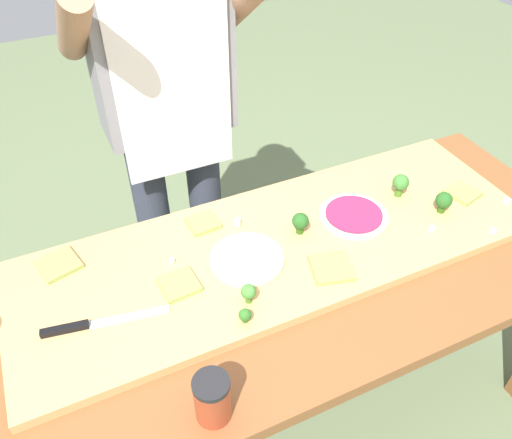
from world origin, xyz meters
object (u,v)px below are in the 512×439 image
(pizza_whole_cheese_artichoke, at_px, (247,258))
(sauce_jar, at_px, (212,398))
(prep_table, at_px, (289,297))
(cheese_crumble_e, at_px, (507,201))
(pizza_slice_near_left, at_px, (463,193))
(cheese_crumble_b, at_px, (432,229))
(pizza_slice_far_right, at_px, (332,267))
(chefs_knife, at_px, (88,325))
(broccoli_floret_center_right, at_px, (300,222))
(cheese_crumble_d, at_px, (237,222))
(cheese_crumble_a, at_px, (172,261))
(broccoli_floret_back_left, at_px, (401,183))
(pizza_whole_beet_magenta, at_px, (354,215))
(pizza_slice_far_left, at_px, (203,223))
(broccoli_floret_back_mid, at_px, (245,315))
(cook_center, at_px, (167,99))
(cheese_crumble_c, at_px, (493,231))
(pizza_slice_center, at_px, (59,264))
(broccoli_floret_front_left, at_px, (248,292))
(broccoli_floret_front_mid, at_px, (444,201))
(pizza_slice_near_right, at_px, (179,284))

(pizza_whole_cheese_artichoke, distance_m, sauce_jar, 0.43)
(prep_table, height_order, cheese_crumble_e, cheese_crumble_e)
(pizza_slice_near_left, xyz_separation_m, cheese_crumble_b, (-0.20, -0.09, 0.00))
(pizza_slice_far_right, bearing_deg, prep_table, 149.76)
(cheese_crumble_b, bearing_deg, chefs_knife, 175.51)
(broccoli_floret_center_right, bearing_deg, cheese_crumble_d, 143.69)
(pizza_whole_cheese_artichoke, distance_m, cheese_crumble_a, 0.20)
(prep_table, xyz_separation_m, cheese_crumble_a, (-0.28, 0.15, 0.13))
(pizza_whole_cheese_artichoke, relative_size, broccoli_floret_back_left, 2.69)
(pizza_whole_beet_magenta, bearing_deg, cheese_crumble_e, -16.64)
(pizza_slice_far_left, xyz_separation_m, cheese_crumble_b, (0.58, -0.30, 0.00))
(broccoli_floret_back_mid, height_order, cook_center, cook_center)
(cheese_crumble_c, height_order, cook_center, cook_center)
(pizza_slice_center, bearing_deg, pizza_slice_near_left, -10.22)
(pizza_slice_near_left, relative_size, cook_center, 0.05)
(broccoli_floret_center_right, xyz_separation_m, cheese_crumble_c, (0.50, -0.23, -0.03))
(broccoli_floret_front_left, distance_m, cheese_crumble_b, 0.58)
(prep_table, relative_size, pizza_slice_center, 18.50)
(pizza_whole_beet_magenta, distance_m, broccoli_floret_back_left, 0.19)
(pizza_slice_far_right, distance_m, cheese_crumble_c, 0.49)
(pizza_whole_beet_magenta, bearing_deg, broccoli_floret_back_mid, -154.54)
(pizza_slice_far_right, relative_size, broccoli_floret_back_mid, 2.71)
(prep_table, bearing_deg, pizza_slice_far_left, 120.92)
(broccoli_floret_front_mid, bearing_deg, broccoli_floret_back_left, 120.30)
(pizza_whole_beet_magenta, bearing_deg, cook_center, 126.95)
(cheese_crumble_c, bearing_deg, broccoli_floret_front_left, 174.97)
(sauce_jar, bearing_deg, pizza_slice_far_right, 28.64)
(cheese_crumble_c, relative_size, cook_center, 0.01)
(sauce_jar, bearing_deg, pizza_slice_far_left, 71.62)
(pizza_slice_far_right, xyz_separation_m, pizza_slice_near_left, (0.53, 0.10, 0.00))
(cheese_crumble_c, height_order, cheese_crumble_e, cheese_crumble_e)
(cook_center, bearing_deg, pizza_slice_near_left, -36.78)
(cheese_crumble_b, height_order, cheese_crumble_c, cheese_crumble_b)
(pizza_whole_beet_magenta, xyz_separation_m, broccoli_floret_front_left, (-0.41, -0.16, 0.03))
(broccoli_floret_back_left, bearing_deg, pizza_whole_cheese_artichoke, -173.77)
(pizza_slice_near_left, distance_m, broccoli_floret_back_left, 0.20)
(broccoli_floret_back_mid, xyz_separation_m, cheese_crumble_b, (0.61, 0.07, -0.02))
(pizza_slice_far_left, bearing_deg, sauce_jar, -108.38)
(broccoli_floret_center_right, relative_size, cook_center, 0.04)
(prep_table, height_order, pizza_slice_near_left, pizza_slice_near_left)
(pizza_slice_center, relative_size, pizza_slice_near_right, 1.07)
(chefs_knife, distance_m, cheese_crumble_d, 0.50)
(broccoli_floret_center_right, bearing_deg, pizza_whole_beet_magenta, -3.24)
(pizza_whole_beet_magenta, height_order, broccoli_floret_back_left, broccoli_floret_back_left)
(pizza_whole_cheese_artichoke, bearing_deg, broccoli_floret_front_left, -112.47)
(pizza_slice_near_left, distance_m, broccoli_floret_back_mid, 0.83)
(pizza_slice_far_left, bearing_deg, chefs_knife, -148.90)
(prep_table, bearing_deg, pizza_slice_center, 154.93)
(pizza_whole_cheese_artichoke, xyz_separation_m, broccoli_floret_back_left, (0.54, 0.06, 0.04))
(sauce_jar, relative_size, cook_center, 0.07)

